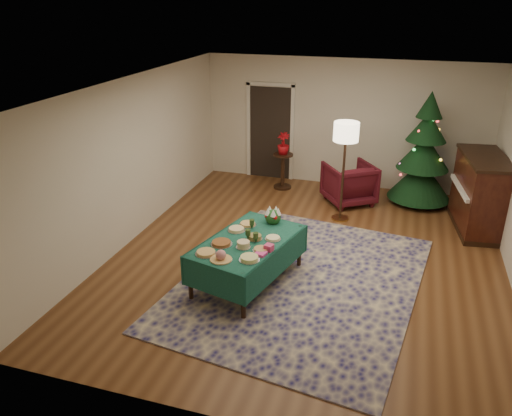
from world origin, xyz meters
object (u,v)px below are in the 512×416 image
(armchair, at_px, (349,181))
(floor_lamp, at_px, (346,138))
(buffet_table, at_px, (248,249))
(potted_plant, at_px, (283,148))
(piano, at_px, (480,194))
(christmas_tree, at_px, (424,155))
(side_table, at_px, (283,172))
(gift_box, at_px, (269,248))

(armchair, bearing_deg, floor_lamp, 53.33)
(buffet_table, bearing_deg, floor_lamp, 69.61)
(buffet_table, height_order, floor_lamp, floor_lamp)
(potted_plant, bearing_deg, piano, -13.92)
(floor_lamp, bearing_deg, potted_plant, 138.59)
(buffet_table, bearing_deg, armchair, 73.91)
(floor_lamp, distance_m, piano, 2.55)
(potted_plant, bearing_deg, armchair, -15.59)
(armchair, height_order, christmas_tree, christmas_tree)
(armchair, height_order, piano, piano)
(buffet_table, distance_m, potted_plant, 3.91)
(armchair, distance_m, floor_lamp, 1.41)
(armchair, distance_m, side_table, 1.52)
(armchair, xyz_separation_m, potted_plant, (-1.47, 0.41, 0.44))
(floor_lamp, distance_m, christmas_tree, 1.96)
(floor_lamp, bearing_deg, buffet_table, -110.39)
(floor_lamp, bearing_deg, piano, 7.83)
(side_table, bearing_deg, floor_lamp, -41.41)
(christmas_tree, bearing_deg, potted_plant, -179.76)
(potted_plant, bearing_deg, floor_lamp, -41.41)
(armchair, relative_size, potted_plant, 1.95)
(side_table, distance_m, piano, 3.92)
(armchair, bearing_deg, buffet_table, 39.28)
(floor_lamp, relative_size, piano, 1.13)
(christmas_tree, xyz_separation_m, piano, (0.98, -0.95, -0.35))
(floor_lamp, distance_m, potted_plant, 2.03)
(gift_box, xyz_separation_m, christmas_tree, (1.98, 4.09, 0.27))
(floor_lamp, bearing_deg, christmas_tree, 42.84)
(buffet_table, height_order, piano, piano)
(floor_lamp, xyz_separation_m, side_table, (-1.44, 1.27, -1.19))
(side_table, height_order, potted_plant, potted_plant)
(gift_box, height_order, armchair, armchair)
(piano, bearing_deg, buffet_table, -138.68)
(floor_lamp, bearing_deg, armchair, 87.96)
(christmas_tree, distance_m, piano, 1.41)
(buffet_table, xyz_separation_m, potted_plant, (-0.47, 3.87, 0.34))
(side_table, bearing_deg, armchair, -15.59)
(gift_box, xyz_separation_m, piano, (2.96, 3.14, -0.07))
(side_table, xyz_separation_m, piano, (3.80, -0.94, 0.29))
(buffet_table, xyz_separation_m, piano, (3.33, 2.93, 0.11))
(floor_lamp, height_order, side_table, floor_lamp)
(buffet_table, distance_m, armchair, 3.60)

